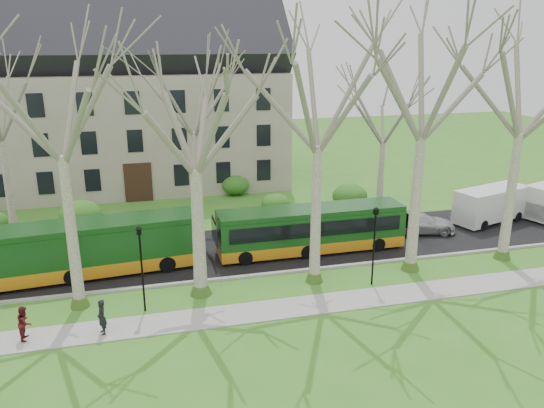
# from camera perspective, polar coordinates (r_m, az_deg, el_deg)

# --- Properties ---
(ground) EXTENTS (120.00, 120.00, 0.00)m
(ground) POSITION_cam_1_polar(r_m,az_deg,el_deg) (28.65, -1.31, -9.06)
(ground) COLOR #3C7621
(ground) RESTS_ON ground
(sidewalk) EXTENTS (70.00, 2.00, 0.06)m
(sidewalk) POSITION_cam_1_polar(r_m,az_deg,el_deg) (26.48, -0.07, -11.33)
(sidewalk) COLOR gray
(sidewalk) RESTS_ON ground
(road) EXTENTS (80.00, 8.00, 0.06)m
(road) POSITION_cam_1_polar(r_m,az_deg,el_deg) (33.55, -3.43, -4.95)
(road) COLOR black
(road) RESTS_ON ground
(curb) EXTENTS (80.00, 0.25, 0.14)m
(curb) POSITION_cam_1_polar(r_m,az_deg,el_deg) (29.94, -1.96, -7.70)
(curb) COLOR #A5A39E
(curb) RESTS_ON ground
(building) EXTENTS (26.50, 12.20, 16.00)m
(building) POSITION_cam_1_polar(r_m,az_deg,el_deg) (49.26, -14.83, 11.32)
(building) COLOR gray
(building) RESTS_ON ground
(tree_row_verge) EXTENTS (49.00, 7.00, 14.00)m
(tree_row_verge) POSITION_cam_1_polar(r_m,az_deg,el_deg) (26.59, -1.56, 4.87)
(tree_row_verge) COLOR gray
(tree_row_verge) RESTS_ON ground
(tree_row_far) EXTENTS (33.00, 7.00, 12.00)m
(tree_row_far) POSITION_cam_1_polar(r_m,az_deg,el_deg) (36.91, -7.27, 6.68)
(tree_row_far) COLOR gray
(tree_row_far) RESTS_ON ground
(lamp_row) EXTENTS (36.22, 0.22, 4.30)m
(lamp_row) POSITION_cam_1_polar(r_m,az_deg,el_deg) (26.70, -0.87, -5.04)
(lamp_row) COLOR black
(lamp_row) RESTS_ON ground
(hedges) EXTENTS (30.60, 8.60, 2.00)m
(hedges) POSITION_cam_1_polar(r_m,az_deg,el_deg) (40.77, -12.19, 0.19)
(hedges) COLOR #295317
(hedges) RESTS_ON ground
(bus_lead) EXTENTS (12.79, 3.74, 3.15)m
(bus_lead) POSITION_cam_1_polar(r_m,az_deg,el_deg) (31.29, -19.69, -4.51)
(bus_lead) COLOR #124014
(bus_lead) RESTS_ON road
(bus_follow) EXTENTS (11.60, 2.47, 2.90)m
(bus_follow) POSITION_cam_1_polar(r_m,az_deg,el_deg) (32.87, 4.23, -2.69)
(bus_follow) COLOR #124014
(bus_follow) RESTS_ON road
(sedan) EXTENTS (5.22, 3.00, 1.42)m
(sedan) POSITION_cam_1_polar(r_m,az_deg,el_deg) (37.52, 15.48, -1.92)
(sedan) COLOR silver
(sedan) RESTS_ON road
(van_a) EXTENTS (6.12, 3.62, 2.51)m
(van_a) POSITION_cam_1_polar(r_m,az_deg,el_deg) (41.17, 22.50, -0.13)
(van_a) COLOR silver
(van_a) RESTS_ON road
(pedestrian_a) EXTENTS (0.57, 0.69, 1.63)m
(pedestrian_a) POSITION_cam_1_polar(r_m,az_deg,el_deg) (25.32, -17.84, -11.50)
(pedestrian_a) COLOR black
(pedestrian_a) RESTS_ON sidewalk
(pedestrian_b) EXTENTS (0.59, 0.76, 1.56)m
(pedestrian_b) POSITION_cam_1_polar(r_m,az_deg,el_deg) (26.16, -25.06, -11.49)
(pedestrian_b) COLOR #531316
(pedestrian_b) RESTS_ON sidewalk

